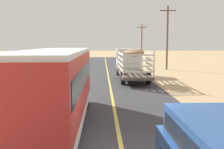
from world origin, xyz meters
TOP-DOWN VIEW (x-y plane):
  - livestock_truck at (2.21, 19.44)m, footprint 2.53×9.70m
  - bus at (-2.64, 3.35)m, footprint 2.54×10.00m
  - power_pole_mid at (7.96, 27.87)m, footprint 2.20×0.24m
  - power_pole_far at (7.96, 51.12)m, footprint 2.20×0.24m

SIDE VIEW (x-z plane):
  - bus at x=-2.64m, z-range 0.14..3.35m
  - livestock_truck at x=2.21m, z-range 0.28..3.30m
  - power_pole_far at x=7.96m, z-range 0.29..7.84m
  - power_pole_mid at x=7.96m, z-range 0.29..8.64m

